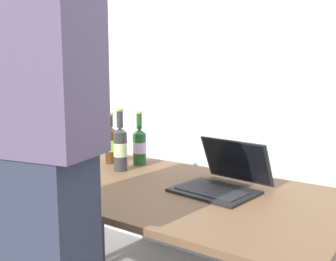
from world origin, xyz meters
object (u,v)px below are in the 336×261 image
beer_bottle_brown (120,147)px  beer_bottle_green (111,144)px  laptop (222,180)px  coffee_mug (68,156)px  beer_bottle_amber (139,145)px  person_figure (26,176)px

beer_bottle_brown → beer_bottle_green: (-0.15, 0.09, -0.01)m
beer_bottle_green → laptop: bearing=-7.1°
beer_bottle_brown → coffee_mug: size_ratio=2.56×
beer_bottle_green → beer_bottle_amber: bearing=23.6°
person_figure → beer_bottle_green: bearing=118.4°
laptop → beer_bottle_brown: 0.58m
laptop → beer_bottle_green: bearing=172.9°
beer_bottle_green → person_figure: (0.46, -0.86, 0.08)m
beer_bottle_amber → person_figure: (0.32, -0.92, 0.09)m
laptop → coffee_mug: size_ratio=3.01×
beer_bottle_brown → person_figure: bearing=-67.8°
laptop → coffee_mug: laptop is taller
laptop → person_figure: person_figure is taller
person_figure → coffee_mug: 0.96m
beer_bottle_brown → beer_bottle_green: size_ratio=1.14×
beer_bottle_green → coffee_mug: 0.24m
beer_bottle_amber → laptop: bearing=-15.0°
laptop → beer_bottle_brown: (-0.57, -0.00, 0.08)m
beer_bottle_amber → coffee_mug: bearing=-145.9°
laptop → beer_bottle_amber: (-0.58, 0.15, 0.06)m
beer_bottle_amber → person_figure: bearing=-71.0°
beer_bottle_brown → person_figure: 0.83m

